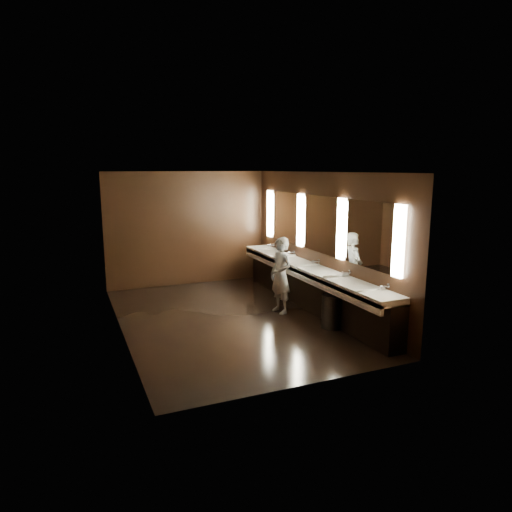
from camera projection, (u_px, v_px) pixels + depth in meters
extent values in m
plane|color=black|center=(229.00, 319.00, 8.84)|extent=(6.00, 6.00, 0.00)
cube|color=#2D2D2B|center=(227.00, 172.00, 8.31)|extent=(4.00, 6.00, 0.02)
cube|color=black|center=(188.00, 229.00, 11.29)|extent=(4.00, 0.02, 2.80)
cube|color=black|center=(306.00, 284.00, 5.87)|extent=(4.00, 0.02, 2.80)
cube|color=black|center=(118.00, 255.00, 7.81)|extent=(0.02, 6.00, 2.80)
cube|color=black|center=(320.00, 241.00, 9.35)|extent=(0.02, 6.00, 2.80)
cube|color=black|center=(311.00, 289.00, 9.47)|extent=(0.36, 5.40, 0.81)
cube|color=silver|center=(308.00, 268.00, 9.35)|extent=(0.55, 5.40, 0.12)
cube|color=silver|center=(297.00, 273.00, 9.27)|extent=(0.06, 5.40, 0.18)
cylinder|color=silver|center=(385.00, 286.00, 7.40)|extent=(0.18, 0.04, 0.04)
cylinder|color=silver|center=(346.00, 272.00, 8.40)|extent=(0.18, 0.04, 0.04)
cylinder|color=silver|center=(316.00, 261.00, 9.39)|extent=(0.18, 0.04, 0.04)
cylinder|color=silver|center=(291.00, 252.00, 10.38)|extent=(0.18, 0.04, 0.04)
cylinder|color=silver|center=(271.00, 245.00, 11.38)|extent=(0.18, 0.04, 0.04)
cube|color=white|center=(399.00, 241.00, 7.10)|extent=(0.06, 0.22, 1.15)
cube|color=white|center=(368.00, 235.00, 7.83)|extent=(0.03, 1.32, 1.15)
cube|color=white|center=(341.00, 229.00, 8.55)|extent=(0.06, 0.23, 1.15)
cube|color=white|center=(320.00, 224.00, 9.28)|extent=(0.03, 1.32, 1.15)
cube|color=white|center=(300.00, 220.00, 9.99)|extent=(0.06, 0.23, 1.15)
cube|color=white|center=(285.00, 217.00, 10.72)|extent=(0.03, 1.32, 1.15)
cube|color=white|center=(270.00, 214.00, 11.44)|extent=(0.06, 0.22, 1.15)
imported|color=#7F9ABD|center=(281.00, 275.00, 9.12)|extent=(0.46, 0.62, 1.53)
cylinder|color=black|center=(332.00, 311.00, 8.31)|extent=(0.50, 0.50, 0.62)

